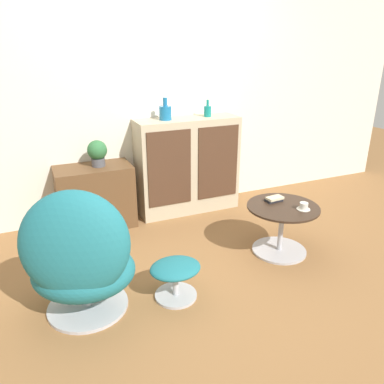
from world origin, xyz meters
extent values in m
plane|color=olive|center=(0.00, 0.00, 0.00)|extent=(12.00, 12.00, 0.00)
cube|color=silver|center=(0.00, 1.54, 1.30)|extent=(6.40, 0.06, 2.60)
cube|color=tan|center=(0.29, 1.33, 0.51)|extent=(1.10, 0.37, 1.03)
cube|color=#472D1E|center=(0.01, 1.14, 0.56)|extent=(0.46, 0.01, 0.78)
cube|color=#472D1E|center=(0.56, 1.14, 0.56)|extent=(0.46, 0.01, 0.78)
cube|color=brown|center=(-0.72, 1.31, 0.32)|extent=(0.74, 0.41, 0.63)
cylinder|color=beige|center=(-0.72, 1.10, 0.27)|extent=(0.18, 0.01, 0.18)
cylinder|color=#B7B7BC|center=(-1.03, 0.02, 0.01)|extent=(0.56, 0.56, 0.02)
cylinder|color=#B7B7BC|center=(-1.03, 0.02, 0.08)|extent=(0.06, 0.06, 0.11)
ellipsoid|color=#1E6B75|center=(-1.03, 0.02, 0.30)|extent=(0.86, 0.80, 0.33)
ellipsoid|color=#1E6B75|center=(-1.08, -0.09, 0.57)|extent=(0.80, 0.65, 0.74)
cylinder|color=#B7B7BC|center=(-0.42, -0.11, 0.01)|extent=(0.31, 0.31, 0.02)
cylinder|color=#B7B7BC|center=(-0.42, -0.11, 0.11)|extent=(0.04, 0.04, 0.18)
ellipsoid|color=#1E6B75|center=(-0.42, -0.11, 0.24)|extent=(0.37, 0.32, 0.09)
cylinder|color=#B7B7BC|center=(0.67, 0.13, 0.01)|extent=(0.48, 0.48, 0.02)
cylinder|color=#B7B7BC|center=(0.67, 0.13, 0.22)|extent=(0.04, 0.04, 0.40)
cylinder|color=#332319|center=(0.67, 0.13, 0.43)|extent=(0.62, 0.62, 0.02)
cylinder|color=#196699|center=(0.05, 1.33, 1.09)|extent=(0.12, 0.12, 0.14)
cylinder|color=#196699|center=(0.05, 1.33, 1.20)|extent=(0.04, 0.04, 0.08)
cylinder|color=#147A75|center=(0.52, 1.33, 1.08)|extent=(0.08, 0.08, 0.11)
cylinder|color=#147A75|center=(0.52, 1.33, 1.17)|extent=(0.03, 0.03, 0.07)
cylinder|color=#4C4C51|center=(-0.67, 1.31, 0.67)|extent=(0.13, 0.13, 0.08)
sphere|color=#2D6638|center=(-0.67, 1.31, 0.79)|extent=(0.19, 0.19, 0.19)
cylinder|color=silver|center=(0.78, 0.00, 0.45)|extent=(0.11, 0.11, 0.01)
cylinder|color=silver|center=(0.78, 0.00, 0.47)|extent=(0.07, 0.07, 0.06)
cube|color=black|center=(0.66, 0.25, 0.45)|extent=(0.15, 0.09, 0.02)
cube|color=beige|center=(0.67, 0.25, 0.47)|extent=(0.16, 0.10, 0.02)
camera|label=1|loc=(-1.23, -2.26, 1.73)|focal=35.00mm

